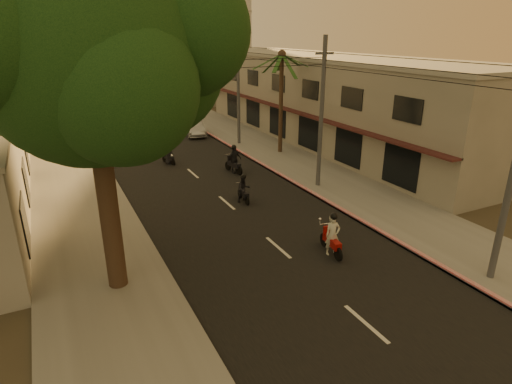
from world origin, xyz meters
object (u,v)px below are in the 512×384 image
scooter_mid_b (234,160)px  parked_car (194,127)px  palm_tree (282,60)px  scooter_mid_a (244,189)px  broadleaf_tree (101,54)px  scooter_far_a (169,154)px  scooter_red (332,236)px

scooter_mid_b → parked_car: (1.25, 12.24, -0.16)m
palm_tree → scooter_mid_a: size_ratio=4.81×
broadleaf_tree → scooter_far_a: broadleaf_tree is taller
palm_tree → parked_car: 11.91m
scooter_mid_b → parked_car: 12.30m
scooter_red → scooter_mid_b: scooter_mid_b is taller
palm_tree → scooter_far_a: (-8.81, 0.98, -6.43)m
scooter_mid_a → scooter_far_a: scooter_mid_a is taller
scooter_red → scooter_mid_a: bearing=106.1°
scooter_red → parked_car: size_ratio=0.43×
scooter_red → scooter_mid_b: (0.81, 12.43, 0.03)m
scooter_red → parked_car: 24.75m
scooter_red → scooter_mid_a: scooter_red is taller
scooter_far_a → scooter_red: bearing=-98.5°
broadleaf_tree → palm_tree: (14.61, 13.86, -1.33)m
scooter_far_a → parked_car: 9.42m
scooter_far_a → parked_car: size_ratio=0.34×
palm_tree → scooter_mid_a: palm_tree is taller
scooter_far_a → parked_car: (4.69, 8.17, 0.02)m
scooter_far_a → broadleaf_tree: bearing=-128.9°
scooter_mid_a → scooter_mid_b: 5.42m
broadleaf_tree → palm_tree: broadleaf_tree is taller
scooter_mid_a → parked_car: 17.64m
scooter_red → scooter_mid_b: size_ratio=0.99×
scooter_red → scooter_mid_a: (-0.85, 7.27, -0.11)m
palm_tree → scooter_red: bearing=-111.7°
scooter_mid_a → parked_car: bearing=84.9°
palm_tree → parked_car: size_ratio=1.75×
scooter_far_a → scooter_mid_a: bearing=-96.6°
scooter_mid_a → parked_car: (2.92, 17.40, -0.02)m
broadleaf_tree → scooter_red: size_ratio=6.09×
palm_tree → scooter_far_a: bearing=173.7°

